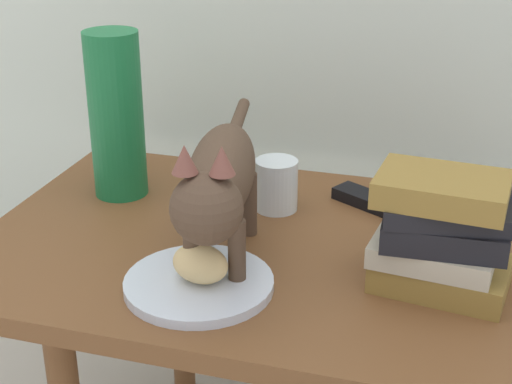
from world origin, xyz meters
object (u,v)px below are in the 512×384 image
(book_stack, at_px, (442,233))
(tv_remote, at_px, (375,202))
(side_table, at_px, (256,280))
(plate, at_px, (199,284))
(cat, at_px, (219,180))
(candle_jar, at_px, (277,188))
(green_vase, at_px, (116,115))
(bread_roll, at_px, (200,264))

(book_stack, bearing_deg, tv_remote, 117.38)
(side_table, xyz_separation_m, book_stack, (0.27, -0.06, 0.15))
(plate, bearing_deg, cat, 82.63)
(plate, height_order, book_stack, book_stack)
(tv_remote, bearing_deg, candle_jar, -133.54)
(book_stack, xyz_separation_m, green_vase, (-0.54, 0.16, 0.06))
(bread_roll, xyz_separation_m, book_stack, (0.30, 0.10, 0.04))
(plate, bearing_deg, side_table, 77.63)
(side_table, relative_size, book_stack, 4.35)
(book_stack, bearing_deg, bread_roll, -162.01)
(cat, distance_m, candle_jar, 0.23)
(bread_roll, relative_size, cat, 0.17)
(bread_roll, bearing_deg, green_vase, 132.61)
(bread_roll, bearing_deg, book_stack, 17.99)
(book_stack, bearing_deg, green_vase, 163.21)
(candle_jar, bearing_deg, tv_remote, 17.21)
(cat, bearing_deg, bread_roll, -94.46)
(side_table, bearing_deg, bread_roll, -101.14)
(side_table, bearing_deg, plate, -102.37)
(side_table, xyz_separation_m, cat, (-0.03, -0.09, 0.20))
(book_stack, height_order, green_vase, green_vase)
(plate, bearing_deg, bread_roll, -14.63)
(green_vase, bearing_deg, book_stack, -16.79)
(bread_roll, height_order, candle_jar, candle_jar)
(book_stack, bearing_deg, candle_jar, 146.97)
(bread_roll, relative_size, candle_jar, 0.94)
(cat, relative_size, candle_jar, 5.57)
(cat, xyz_separation_m, tv_remote, (0.18, 0.26, -0.12))
(cat, height_order, tv_remote, cat)
(bread_roll, xyz_separation_m, green_vase, (-0.24, 0.26, 0.10))
(side_table, distance_m, cat, 0.22)
(cat, bearing_deg, plate, -97.37)
(bread_roll, height_order, green_vase, green_vase)
(bread_roll, bearing_deg, side_table, 78.86)
(green_vase, height_order, candle_jar, green_vase)
(candle_jar, bearing_deg, plate, -97.21)
(cat, distance_m, tv_remote, 0.34)
(plate, distance_m, candle_jar, 0.28)
(side_table, bearing_deg, cat, -105.94)
(bread_roll, height_order, tv_remote, bread_roll)
(plate, xyz_separation_m, book_stack, (0.31, 0.10, 0.07))
(side_table, height_order, cat, cat)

